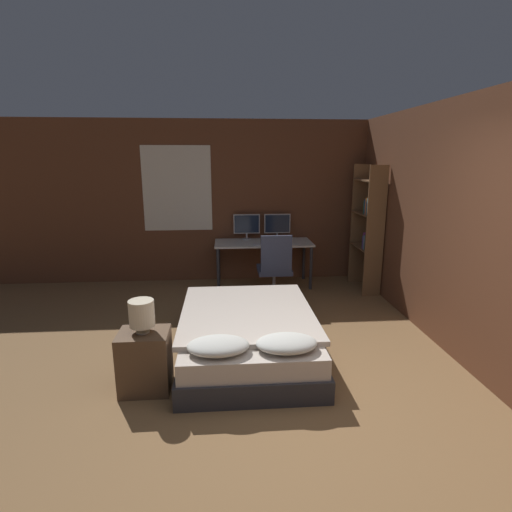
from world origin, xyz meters
The scene contains 13 objects.
ground_plane centered at (0.00, 0.00, 0.00)m, with size 20.00×20.00×0.00m, color brown.
wall_back centered at (-0.02, 4.13, 1.35)m, with size 12.00×0.08×2.70m.
wall_side_right centered at (1.74, 1.50, 1.35)m, with size 0.06×12.00×2.70m.
bed centered at (-0.46, 1.27, 0.24)m, with size 1.42×2.01×0.54m.
nightstand centered at (-1.43, 0.68, 0.28)m, with size 0.45×0.37×0.56m.
bedside_lamp centered at (-1.43, 0.68, 0.74)m, with size 0.22×0.22×0.30m.
desk centered at (-0.06, 3.72, 0.66)m, with size 1.59×0.68×0.74m.
monitor_left centered at (-0.32, 3.96, 0.98)m, with size 0.44×0.16×0.43m.
monitor_right centered at (0.20, 3.96, 0.98)m, with size 0.44×0.16×0.43m.
keyboard centered at (-0.06, 3.48, 0.75)m, with size 0.37×0.13×0.02m.
computer_mouse centered at (0.22, 3.48, 0.76)m, with size 0.07×0.05×0.04m.
office_chair centered at (0.04, 2.95, 0.42)m, with size 0.52×0.52×1.02m.
bookshelf centered at (1.55, 3.32, 1.09)m, with size 0.28×0.75×1.98m.
Camera 1 is at (-0.69, -2.68, 2.07)m, focal length 28.00 mm.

